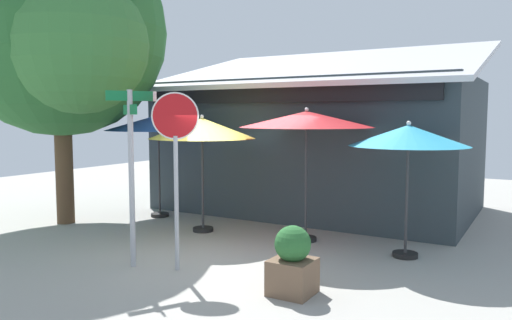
# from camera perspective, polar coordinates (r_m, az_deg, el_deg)

# --- Properties ---
(ground_plane) EXTENTS (28.00, 28.00, 0.10)m
(ground_plane) POSITION_cam_1_polar(r_m,az_deg,el_deg) (9.19, -3.30, -10.92)
(ground_plane) COLOR #9E9B93
(cafe_building) EXTENTS (8.22, 5.34, 4.47)m
(cafe_building) POSITION_cam_1_polar(r_m,az_deg,el_deg) (13.35, 7.22, 2.01)
(cafe_building) COLOR #333D42
(cafe_building) RESTS_ON ground
(street_sign_post) EXTENTS (0.67, 0.72, 2.91)m
(street_sign_post) POSITION_cam_1_polar(r_m,az_deg,el_deg) (8.31, -14.15, -0.08)
(street_sign_post) COLOR #A8AAB2
(street_sign_post) RESTS_ON ground
(stop_sign) EXTENTS (0.62, 0.44, 2.86)m
(stop_sign) POSITION_cam_1_polar(r_m,az_deg,el_deg) (7.95, -9.24, 1.41)
(stop_sign) COLOR #A8AAB2
(stop_sign) RESTS_ON ground
(patio_umbrella_royal_blue_left) EXTENTS (2.57, 2.57, 2.58)m
(patio_umbrella_royal_blue_left) POSITION_cam_1_polar(r_m,az_deg,el_deg) (12.30, -11.18, 4.18)
(patio_umbrella_royal_blue_left) COLOR black
(patio_umbrella_royal_blue_left) RESTS_ON ground
(patio_umbrella_mustard_center) EXTENTS (2.28, 2.28, 2.51)m
(patio_umbrella_mustard_center) POSITION_cam_1_polar(r_m,az_deg,el_deg) (10.57, -6.22, 3.56)
(patio_umbrella_mustard_center) COLOR black
(patio_umbrella_mustard_center) RESTS_ON ground
(patio_umbrella_crimson_right) EXTENTS (2.64, 2.64, 2.65)m
(patio_umbrella_crimson_right) POSITION_cam_1_polar(r_m,az_deg,el_deg) (9.73, 5.84, 4.58)
(patio_umbrella_crimson_right) COLOR black
(patio_umbrella_crimson_right) RESTS_ON ground
(patio_umbrella_teal_far_right) EXTENTS (2.06, 2.06, 2.40)m
(patio_umbrella_teal_far_right) POSITION_cam_1_polar(r_m,az_deg,el_deg) (8.96, 17.13, 2.55)
(patio_umbrella_teal_far_right) COLOR black
(patio_umbrella_teal_far_right) RESTS_ON ground
(shade_tree) EXTENTS (5.13, 4.79, 6.80)m
(shade_tree) POSITION_cam_1_polar(r_m,az_deg,el_deg) (12.08, -21.40, 13.50)
(shade_tree) COLOR brown
(shade_tree) RESTS_ON ground
(sidewalk_planter) EXTENTS (0.58, 0.58, 0.97)m
(sidewalk_planter) POSITION_cam_1_polar(r_m,az_deg,el_deg) (7.06, 4.23, -11.64)
(sidewalk_planter) COLOR brown
(sidewalk_planter) RESTS_ON ground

